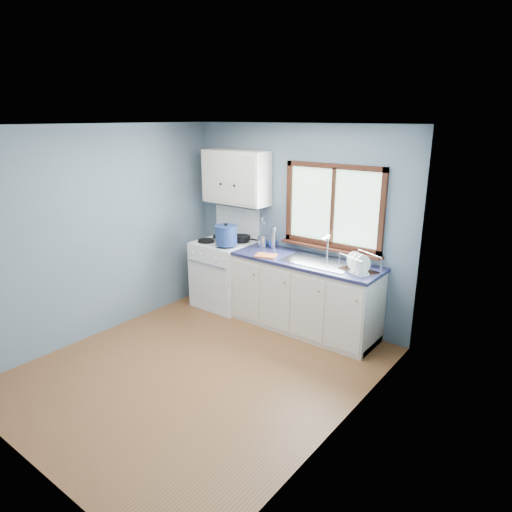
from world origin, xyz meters
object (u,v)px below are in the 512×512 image
Objects in this scene: skillet at (241,238)px; thermos at (274,238)px; gas_range at (225,272)px; base_cabinets at (305,299)px; dish_rack at (359,267)px; sink at (319,267)px; utensil_crock at (263,241)px; stockpot at (226,235)px.

skillet is 0.53m from thermos.
gas_range is 1.31m from base_cabinets.
base_cabinets is at bearing -14.02° from thermos.
skillet is at bearing -177.50° from thermos.
skillet is at bearing -161.18° from dish_rack.
gas_range is at bearing -167.02° from thermos.
gas_range is 1.53m from sink.
utensil_crock reaches higher than dish_rack.
base_cabinets is at bearing 9.87° from stockpot.
thermos is at bearing 169.15° from sink.
stockpot is 0.49m from utensil_crock.
sink reaches higher than skillet.
utensil_crock is at bearing 170.89° from base_cabinets.
sink is 0.53m from dish_rack.
dish_rack is (1.44, -0.13, -0.03)m from utensil_crock.
thermos is at bearing 9.89° from utensil_crock.
stockpot is at bearing -41.28° from gas_range.
sink is 1.31m from skillet.
base_cabinets is 0.89m from thermos.
thermos is at bearing 165.98° from base_cabinets.
base_cabinets is 1.26m from skillet.
utensil_crock reaches higher than sink.
stockpot reaches higher than dish_rack.
stockpot reaches higher than thermos.
skillet is (-1.29, 0.12, 0.13)m from sink.
gas_range is 3.50× the size of utensil_crock.
gas_range reaches higher than base_cabinets.
utensil_crock reaches higher than skillet.
utensil_crock is 0.82× the size of dish_rack.
utensil_crock is (-0.92, 0.12, 0.14)m from sink.
sink is 2.75× the size of stockpot.
stockpot is at bearing -170.13° from base_cabinets.
sink is 1.76× the size of dish_rack.
thermos is at bearing 33.16° from stockpot.
thermos is at bearing -163.96° from dish_rack.
dish_rack is at bearing -5.27° from utensil_crock.
thermos is at bearing -4.72° from skillet.
base_cabinets is 0.90m from dish_rack.
base_cabinets is 0.48m from sink.
gas_range is 0.65m from stockpot.
gas_range is 2.06m from dish_rack.
thermos reaches higher than dish_rack.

